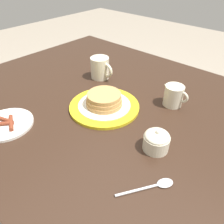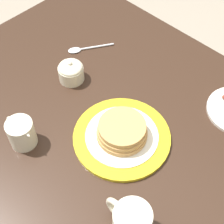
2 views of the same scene
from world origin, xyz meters
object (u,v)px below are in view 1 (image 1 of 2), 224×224
(sugar_bowl, at_px, (156,140))
(pancake_plate, at_px, (104,103))
(creamer_pitcher, at_px, (173,95))
(spoon, at_px, (156,185))
(coffee_mug, at_px, (100,68))
(side_plate_bacon, at_px, (6,124))

(sugar_bowl, bearing_deg, pancake_plate, 168.78)
(creamer_pitcher, relative_size, spoon, 0.77)
(coffee_mug, relative_size, creamer_pitcher, 1.09)
(side_plate_bacon, relative_size, creamer_pitcher, 1.64)
(spoon, bearing_deg, creamer_pitcher, 113.66)
(coffee_mug, relative_size, sugar_bowl, 1.52)
(creamer_pitcher, bearing_deg, coffee_mug, -176.23)
(creamer_pitcher, bearing_deg, spoon, -66.34)
(side_plate_bacon, distance_m, coffee_mug, 0.50)
(sugar_bowl, relative_size, spoon, 0.55)
(spoon, bearing_deg, coffee_mug, 147.46)
(coffee_mug, relative_size, spoon, 0.84)
(pancake_plate, bearing_deg, spoon, -25.99)
(creamer_pitcher, height_order, sugar_bowl, creamer_pitcher)
(pancake_plate, xyz_separation_m, creamer_pitcher, (0.19, 0.20, 0.02))
(pancake_plate, height_order, sugar_bowl, sugar_bowl)
(pancake_plate, distance_m, spoon, 0.39)
(coffee_mug, height_order, creamer_pitcher, coffee_mug)
(side_plate_bacon, bearing_deg, spoon, 14.91)
(side_plate_bacon, bearing_deg, sugar_bowl, 29.51)
(side_plate_bacon, relative_size, coffee_mug, 1.50)
(creamer_pitcher, bearing_deg, pancake_plate, -133.32)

